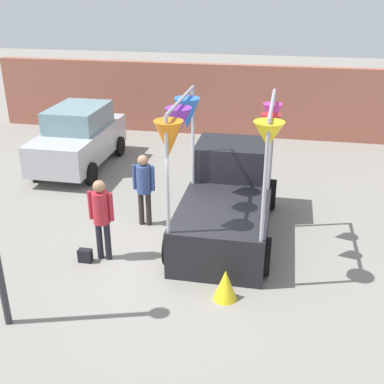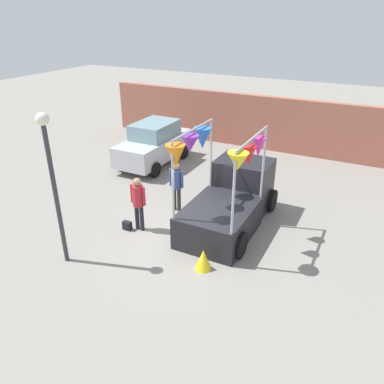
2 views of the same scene
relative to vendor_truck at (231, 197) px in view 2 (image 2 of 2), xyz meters
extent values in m
plane|color=gray|center=(-0.85, -1.32, -0.91)|extent=(60.00, 60.00, 0.00)
cube|color=black|center=(0.01, -0.99, -0.41)|extent=(1.90, 2.60, 1.00)
cube|color=black|center=(0.01, 1.01, -0.01)|extent=(1.80, 1.40, 1.80)
cube|color=#8CB2C6|center=(0.01, 1.01, 0.44)|extent=(1.76, 1.37, 0.60)
cylinder|color=black|center=(-0.94, 1.36, -0.53)|extent=(0.22, 0.76, 0.76)
cylinder|color=black|center=(0.96, 1.36, -0.53)|extent=(0.22, 0.76, 0.76)
cylinder|color=black|center=(-0.94, -1.69, -0.53)|extent=(0.22, 0.76, 0.76)
cylinder|color=black|center=(0.96, -1.69, -0.53)|extent=(0.22, 0.76, 0.76)
cylinder|color=#A5A5AD|center=(-0.86, 0.23, 1.22)|extent=(0.07, 0.07, 2.26)
cylinder|color=#A5A5AD|center=(0.88, 0.23, 1.22)|extent=(0.07, 0.07, 2.26)
cylinder|color=#A5A5AD|center=(-0.86, -2.21, 1.22)|extent=(0.07, 0.07, 2.26)
cylinder|color=#A5A5AD|center=(0.88, -2.21, 1.22)|extent=(0.07, 0.07, 2.26)
cylinder|color=#A5A5AD|center=(-0.86, -0.99, 2.35)|extent=(0.07, 2.44, 0.07)
cylinder|color=#A5A5AD|center=(0.88, -0.99, 2.35)|extent=(0.07, 2.44, 0.07)
cone|color=orange|center=(-0.86, -2.04, 1.90)|extent=(0.75, 0.75, 0.64)
cone|color=yellow|center=(0.88, -2.04, 2.06)|extent=(0.72, 0.72, 0.46)
cone|color=purple|center=(-0.86, -1.23, 2.00)|extent=(0.72, 0.72, 0.50)
cone|color=red|center=(0.88, -1.23, 1.93)|extent=(0.50, 0.50, 0.56)
cone|color=blue|center=(-0.86, -0.41, 1.93)|extent=(0.75, 0.75, 0.64)
cone|color=#D83399|center=(0.88, -0.41, 1.93)|extent=(0.52, 0.52, 0.56)
cube|color=#B7B7BC|center=(-5.00, 3.21, -0.14)|extent=(1.70, 4.00, 0.90)
cube|color=#72939E|center=(-5.00, 3.36, 0.64)|extent=(1.50, 2.10, 0.66)
cylinder|color=black|center=(-5.85, 4.46, -0.59)|extent=(0.18, 0.64, 0.64)
cylinder|color=black|center=(-4.15, 4.46, -0.59)|extent=(0.18, 0.64, 0.64)
cylinder|color=black|center=(-5.85, 1.96, -0.59)|extent=(0.18, 0.64, 0.64)
cylinder|color=black|center=(-4.15, 1.96, -0.59)|extent=(0.18, 0.64, 0.64)
cylinder|color=black|center=(-2.44, -1.78, -0.48)|extent=(0.13, 0.13, 0.85)
cylinder|color=black|center=(-2.26, -1.78, -0.48)|extent=(0.13, 0.13, 0.85)
cylinder|color=#B22633|center=(-2.35, -1.78, 0.28)|extent=(0.34, 0.34, 0.67)
sphere|color=#997051|center=(-2.35, -1.78, 0.74)|extent=(0.25, 0.25, 0.25)
cylinder|color=#B22633|center=(-2.57, -1.78, 0.31)|extent=(0.09, 0.09, 0.60)
cylinder|color=#B22633|center=(-2.13, -1.78, 0.31)|extent=(0.09, 0.09, 0.60)
cylinder|color=#2D2823|center=(-2.03, -0.14, -0.49)|extent=(0.13, 0.13, 0.84)
cylinder|color=#2D2823|center=(-1.85, -0.14, -0.49)|extent=(0.13, 0.13, 0.84)
cylinder|color=#33477F|center=(-1.94, -0.14, 0.26)|extent=(0.34, 0.34, 0.66)
sphere|color=#997051|center=(-1.94, -0.14, 0.72)|extent=(0.25, 0.25, 0.25)
cylinder|color=#33477F|center=(-2.16, -0.14, 0.30)|extent=(0.09, 0.09, 0.60)
cylinder|color=#33477F|center=(-1.72, -0.14, 0.30)|extent=(0.09, 0.09, 0.60)
cube|color=black|center=(-2.70, -1.98, -0.77)|extent=(0.28, 0.16, 0.28)
cylinder|color=#333338|center=(-3.23, -4.08, 1.01)|extent=(0.12, 0.12, 3.84)
sphere|color=#F2EDCC|center=(-3.23, -4.08, 3.09)|extent=(0.32, 0.32, 0.32)
cube|color=#9E5947|center=(-0.85, 7.52, 0.39)|extent=(18.00, 0.36, 2.60)
cone|color=yellow|center=(0.31, -2.69, -0.61)|extent=(0.62, 0.62, 0.60)
camera|label=1|loc=(1.11, -9.97, 4.47)|focal=45.00mm
camera|label=2|loc=(3.78, -10.08, 5.36)|focal=35.00mm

